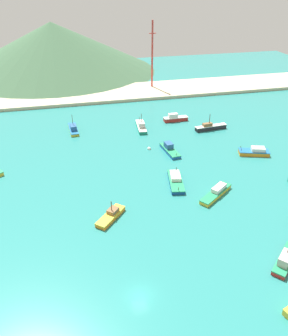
{
  "coord_description": "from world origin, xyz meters",
  "views": [
    {
      "loc": [
        -7.97,
        -36.55,
        45.06
      ],
      "look_at": [
        9.77,
        38.03,
        1.14
      ],
      "focal_mm": 36.8,
      "sensor_mm": 36.0,
      "label": 1
    }
  ],
  "objects_px": {
    "fishing_boat_11": "(170,149)",
    "fishing_boat_14": "(255,152)",
    "fishing_boat_5": "(175,118)",
    "fishing_boat_8": "(73,129)",
    "fishing_boat_12": "(216,193)",
    "radio_tower": "(152,55)",
    "buoy_0": "(149,149)",
    "fishing_boat_15": "(176,180)",
    "fishing_boat_3": "(141,126)",
    "fishing_boat_2": "(286,259)",
    "fishing_boat_1": "(210,127)",
    "fishing_boat_7": "(111,216)"
  },
  "relations": [
    {
      "from": "buoy_0",
      "to": "radio_tower",
      "type": "height_order",
      "value": "radio_tower"
    },
    {
      "from": "fishing_boat_7",
      "to": "fishing_boat_11",
      "type": "relative_size",
      "value": 0.78
    },
    {
      "from": "fishing_boat_15",
      "to": "radio_tower",
      "type": "bearing_deg",
      "value": 79.79
    },
    {
      "from": "fishing_boat_7",
      "to": "radio_tower",
      "type": "xyz_separation_m",
      "value": [
        31.22,
        86.39,
        13.71
      ]
    },
    {
      "from": "fishing_boat_3",
      "to": "fishing_boat_7",
      "type": "distance_m",
      "value": 47.49
    },
    {
      "from": "fishing_boat_8",
      "to": "fishing_boat_1",
      "type": "bearing_deg",
      "value": -11.79
    },
    {
      "from": "fishing_boat_12",
      "to": "fishing_boat_14",
      "type": "distance_m",
      "value": 25.05
    },
    {
      "from": "fishing_boat_1",
      "to": "buoy_0",
      "type": "xyz_separation_m",
      "value": [
        -22.9,
        -9.23,
        -0.71
      ]
    },
    {
      "from": "fishing_boat_14",
      "to": "radio_tower",
      "type": "relative_size",
      "value": 0.32
    },
    {
      "from": "fishing_boat_8",
      "to": "fishing_boat_15",
      "type": "bearing_deg",
      "value": -59.08
    },
    {
      "from": "fishing_boat_1",
      "to": "fishing_boat_8",
      "type": "bearing_deg",
      "value": 168.21
    },
    {
      "from": "fishing_boat_7",
      "to": "fishing_boat_15",
      "type": "distance_m",
      "value": 20.16
    },
    {
      "from": "fishing_boat_1",
      "to": "fishing_boat_12",
      "type": "bearing_deg",
      "value": -110.8
    },
    {
      "from": "fishing_boat_3",
      "to": "fishing_boat_14",
      "type": "relative_size",
      "value": 1.18
    },
    {
      "from": "fishing_boat_5",
      "to": "fishing_boat_7",
      "type": "bearing_deg",
      "value": -121.51
    },
    {
      "from": "fishing_boat_1",
      "to": "fishing_boat_2",
      "type": "xyz_separation_m",
      "value": [
        -10.45,
        -58.45,
        0.01
      ]
    },
    {
      "from": "fishing_boat_5",
      "to": "fishing_boat_12",
      "type": "distance_m",
      "value": 45.92
    },
    {
      "from": "fishing_boat_11",
      "to": "fishing_boat_14",
      "type": "height_order",
      "value": "fishing_boat_14"
    },
    {
      "from": "fishing_boat_7",
      "to": "radio_tower",
      "type": "bearing_deg",
      "value": 70.13
    },
    {
      "from": "fishing_boat_5",
      "to": "fishing_boat_12",
      "type": "xyz_separation_m",
      "value": [
        -4.75,
        -45.67,
        -0.26
      ]
    },
    {
      "from": "fishing_boat_3",
      "to": "radio_tower",
      "type": "height_order",
      "value": "radio_tower"
    },
    {
      "from": "fishing_boat_8",
      "to": "fishing_boat_3",
      "type": "bearing_deg",
      "value": -8.39
    },
    {
      "from": "fishing_boat_14",
      "to": "radio_tower",
      "type": "xyz_separation_m",
      "value": [
        -12.59,
        67.13,
        13.5
      ]
    },
    {
      "from": "fishing_boat_12",
      "to": "fishing_boat_5",
      "type": "bearing_deg",
      "value": 84.06
    },
    {
      "from": "fishing_boat_14",
      "to": "buoy_0",
      "type": "xyz_separation_m",
      "value": [
        -28.17,
        10.05,
        -0.67
      ]
    },
    {
      "from": "fishing_boat_14",
      "to": "radio_tower",
      "type": "height_order",
      "value": "radio_tower"
    },
    {
      "from": "fishing_boat_5",
      "to": "fishing_boat_8",
      "type": "relative_size",
      "value": 0.84
    },
    {
      "from": "fishing_boat_14",
      "to": "buoy_0",
      "type": "height_order",
      "value": "fishing_boat_14"
    },
    {
      "from": "fishing_boat_8",
      "to": "fishing_boat_11",
      "type": "distance_m",
      "value": 33.56
    },
    {
      "from": "fishing_boat_7",
      "to": "fishing_boat_2",
      "type": "bearing_deg",
      "value": -35.31
    },
    {
      "from": "fishing_boat_12",
      "to": "fishing_boat_15",
      "type": "xyz_separation_m",
      "value": [
        -7.48,
        7.27,
        -0.02
      ]
    },
    {
      "from": "fishing_boat_1",
      "to": "buoy_0",
      "type": "height_order",
      "value": "fishing_boat_1"
    },
    {
      "from": "fishing_boat_12",
      "to": "fishing_boat_14",
      "type": "relative_size",
      "value": 1.12
    },
    {
      "from": "fishing_boat_14",
      "to": "fishing_boat_3",
      "type": "bearing_deg",
      "value": 137.07
    },
    {
      "from": "fishing_boat_5",
      "to": "fishing_boat_3",
      "type": "bearing_deg",
      "value": -162.76
    },
    {
      "from": "fishing_boat_8",
      "to": "fishing_boat_12",
      "type": "bearing_deg",
      "value": -56.23
    },
    {
      "from": "fishing_boat_3",
      "to": "fishing_boat_15",
      "type": "relative_size",
      "value": 0.99
    },
    {
      "from": "fishing_boat_11",
      "to": "fishing_boat_15",
      "type": "relative_size",
      "value": 0.92
    },
    {
      "from": "fishing_boat_3",
      "to": "radio_tower",
      "type": "relative_size",
      "value": 0.37
    },
    {
      "from": "fishing_boat_12",
      "to": "fishing_boat_15",
      "type": "height_order",
      "value": "fishing_boat_15"
    },
    {
      "from": "fishing_boat_3",
      "to": "buoy_0",
      "type": "distance_m",
      "value": 15.17
    },
    {
      "from": "fishing_boat_2",
      "to": "fishing_boat_12",
      "type": "distance_m",
      "value": 22.9
    },
    {
      "from": "fishing_boat_8",
      "to": "buoy_0",
      "type": "xyz_separation_m",
      "value": [
        20.68,
        -18.33,
        -0.63
      ]
    },
    {
      "from": "radio_tower",
      "to": "fishing_boat_15",
      "type": "bearing_deg",
      "value": -100.21
    },
    {
      "from": "fishing_boat_12",
      "to": "radio_tower",
      "type": "bearing_deg",
      "value": 85.71
    },
    {
      "from": "fishing_boat_5",
      "to": "radio_tower",
      "type": "relative_size",
      "value": 0.3
    },
    {
      "from": "fishing_boat_2",
      "to": "fishing_boat_11",
      "type": "bearing_deg",
      "value": 98.74
    },
    {
      "from": "fishing_boat_7",
      "to": "fishing_boat_11",
      "type": "xyz_separation_m",
      "value": [
        20.97,
        26.45,
        0.14
      ]
    },
    {
      "from": "fishing_boat_12",
      "to": "fishing_boat_14",
      "type": "height_order",
      "value": "fishing_boat_14"
    },
    {
      "from": "fishing_boat_2",
      "to": "fishing_boat_15",
      "type": "distance_m",
      "value": 31.78
    }
  ]
}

